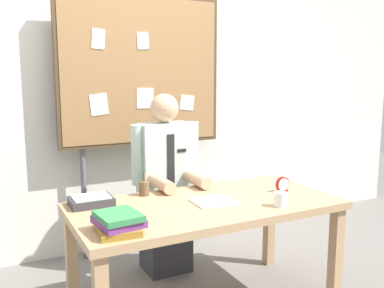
% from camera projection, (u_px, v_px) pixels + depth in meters
% --- Properties ---
extents(back_wall, '(6.40, 0.08, 2.70)m').
position_uv_depth(back_wall, '(134.00, 96.00, 3.75)').
color(back_wall, silver).
rests_on(back_wall, ground_plane).
extents(desk, '(1.69, 0.83, 0.73)m').
position_uv_depth(desk, '(206.00, 215.00, 2.70)').
color(desk, tan).
rests_on(desk, ground_plane).
extents(person, '(0.55, 0.56, 1.39)m').
position_uv_depth(person, '(166.00, 190.00, 3.27)').
color(person, '#2D2D33').
rests_on(person, ground_plane).
extents(bulletin_board, '(1.42, 0.09, 2.20)m').
position_uv_depth(bulletin_board, '(142.00, 74.00, 3.54)').
color(bulletin_board, '#4C3823').
rests_on(bulletin_board, ground_plane).
extents(book_stack, '(0.25, 0.28, 0.10)m').
position_uv_depth(book_stack, '(118.00, 222.00, 2.17)').
color(book_stack, olive).
rests_on(book_stack, desk).
extents(open_notebook, '(0.28, 0.24, 0.01)m').
position_uv_depth(open_notebook, '(213.00, 201.00, 2.69)').
color(open_notebook, '#F4EFCC').
rests_on(open_notebook, desk).
extents(desk_clock, '(0.11, 0.04, 0.11)m').
position_uv_depth(desk_clock, '(283.00, 185.00, 2.94)').
color(desk_clock, maroon).
rests_on(desk_clock, desk).
extents(coffee_mug, '(0.08, 0.08, 0.09)m').
position_uv_depth(coffee_mug, '(280.00, 199.00, 2.60)').
color(coffee_mug, white).
rests_on(coffee_mug, desk).
extents(pen_holder, '(0.07, 0.07, 0.16)m').
position_uv_depth(pen_holder, '(144.00, 188.00, 2.84)').
color(pen_holder, brown).
rests_on(pen_holder, desk).
extents(paper_tray, '(0.26, 0.20, 0.06)m').
position_uv_depth(paper_tray, '(91.00, 201.00, 2.63)').
color(paper_tray, '#333338').
rests_on(paper_tray, desk).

